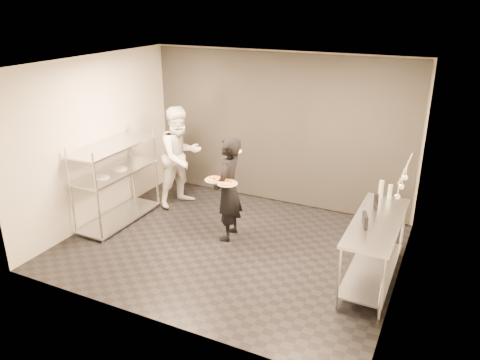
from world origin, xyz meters
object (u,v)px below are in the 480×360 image
at_px(pizza_plate_near, 214,179).
at_px(salad_plate, 234,150).
at_px(chef, 181,157).
at_px(pos_monitor, 365,220).
at_px(bottle_clear, 390,192).
at_px(bottle_green, 381,189).
at_px(bottle_dark, 376,202).
at_px(pass_rack, 116,179).
at_px(pizza_plate_far, 227,183).
at_px(prep_counter, 375,240).
at_px(waiter, 228,189).

distance_m(pizza_plate_near, salad_plate, 0.61).
height_order(chef, pos_monitor, chef).
bearing_deg(bottle_clear, pizza_plate_near, -164.21).
height_order(bottle_green, bottle_dark, bottle_green).
bearing_deg(pass_rack, salad_plate, 17.02).
relative_size(pizza_plate_far, bottle_dark, 1.32).
bearing_deg(bottle_dark, bottle_clear, 76.36).
bearing_deg(bottle_clear, chef, 175.58).
relative_size(chef, bottle_clear, 8.69).
height_order(prep_counter, bottle_green, bottle_green).
height_order(pizza_plate_far, bottle_dark, bottle_dark).
height_order(bottle_clear, bottle_dark, bottle_dark).
height_order(pizza_plate_near, pizza_plate_far, pizza_plate_far).
relative_size(pass_rack, prep_counter, 0.89).
relative_size(pizza_plate_far, bottle_clear, 1.43).
xyz_separation_m(pos_monitor, bottle_clear, (0.14, 1.03, 0.02)).
distance_m(chef, salad_plate, 1.50).
bearing_deg(bottle_green, chef, 175.43).
xyz_separation_m(salad_plate, pos_monitor, (2.27, -0.82, -0.38)).
bearing_deg(bottle_dark, prep_counter, -74.70).
height_order(waiter, bottle_dark, waiter).
height_order(pass_rack, bottle_green, pass_rack).
xyz_separation_m(salad_plate, bottle_dark, (2.30, -0.26, -0.35)).
height_order(salad_plate, bottle_dark, salad_plate).
bearing_deg(prep_counter, bottle_green, 97.53).
bearing_deg(waiter, bottle_green, 96.33).
distance_m(waiter, pizza_plate_far, 0.35).
height_order(pizza_plate_near, bottle_clear, bottle_clear).
height_order(pass_rack, bottle_dark, pass_rack).
relative_size(waiter, chef, 0.91).
bearing_deg(chef, salad_plate, -89.86).
bearing_deg(salad_plate, waiter, -79.28).
height_order(salad_plate, bottle_green, salad_plate).
relative_size(pass_rack, pos_monitor, 7.01).
bearing_deg(bottle_dark, waiter, -178.46).
height_order(pizza_plate_near, bottle_green, bottle_green).
distance_m(pizza_plate_near, pos_monitor, 2.38).
bearing_deg(pizza_plate_far, pos_monitor, -6.88).
xyz_separation_m(prep_counter, chef, (-3.73, 1.09, 0.30)).
bearing_deg(chef, waiter, -99.67).
height_order(chef, pizza_plate_near, chef).
height_order(pass_rack, pos_monitor, pass_rack).
relative_size(salad_plate, bottle_green, 1.00).
bearing_deg(salad_plate, pass_rack, -162.98).
bearing_deg(salad_plate, bottle_dark, -6.37).
relative_size(prep_counter, waiter, 1.07).
distance_m(pos_monitor, bottle_green, 1.03).
bearing_deg(prep_counter, bottle_dark, 105.30).
xyz_separation_m(pizza_plate_far, bottle_clear, (2.24, 0.78, -0.03)).
distance_m(pizza_plate_far, bottle_clear, 2.37).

